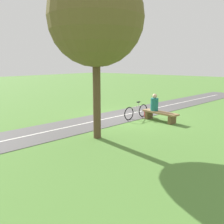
{
  "coord_description": "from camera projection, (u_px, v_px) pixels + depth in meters",
  "views": [
    {
      "loc": [
        -6.84,
        9.88,
        2.74
      ],
      "look_at": [
        -0.83,
        2.53,
        0.81
      ],
      "focal_mm": 39.36,
      "sensor_mm": 36.0,
      "label": 1
    }
  ],
  "objects": [
    {
      "name": "ground_plane",
      "position": [
        131.0,
        118.0,
        12.29
      ],
      "size": [
        80.0,
        80.0,
        0.0
      ],
      "primitive_type": "plane",
      "color": "#548438"
    },
    {
      "name": "paved_path",
      "position": [
        51.0,
        131.0,
        9.97
      ],
      "size": [
        6.36,
        36.04,
        0.02
      ],
      "primitive_type": "cube",
      "rotation": [
        0.0,
        0.0,
        -0.11
      ],
      "color": "#565454",
      "rests_on": "ground_plane"
    },
    {
      "name": "path_centre_line",
      "position": [
        51.0,
        131.0,
        9.97
      ],
      "size": [
        3.64,
        31.81,
        0.0
      ],
      "primitive_type": "cube",
      "rotation": [
        0.0,
        0.0,
        -0.11
      ],
      "color": "silver",
      "rests_on": "paved_path"
    },
    {
      "name": "bench",
      "position": [
        160.0,
        115.0,
        11.59
      ],
      "size": [
        1.89,
        0.78,
        0.45
      ],
      "rotation": [
        0.0,
        0.0,
        -0.17
      ],
      "color": "#937047",
      "rests_on": "ground_plane"
    },
    {
      "name": "person_seated",
      "position": [
        154.0,
        103.0,
        11.76
      ],
      "size": [
        0.43,
        0.43,
        0.81
      ],
      "rotation": [
        0.0,
        0.0,
        -0.17
      ],
      "color": "#1E6B66",
      "rests_on": "bench"
    },
    {
      "name": "bicycle",
      "position": [
        136.0,
        112.0,
        12.15
      ],
      "size": [
        0.23,
        1.73,
        0.83
      ],
      "rotation": [
        0.0,
        0.0,
        1.46
      ],
      "color": "black",
      "rests_on": "ground_plane"
    },
    {
      "name": "backpack",
      "position": [
        148.0,
        114.0,
        12.47
      ],
      "size": [
        0.41,
        0.41,
        0.36
      ],
      "rotation": [
        0.0,
        0.0,
        3.91
      ],
      "color": "maroon",
      "rests_on": "ground_plane"
    },
    {
      "name": "tree_near_bench",
      "position": [
        96.0,
        18.0,
        8.25
      ],
      "size": [
        3.28,
        3.28,
        5.85
      ],
      "color": "brown",
      "rests_on": "ground_plane"
    }
  ]
}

